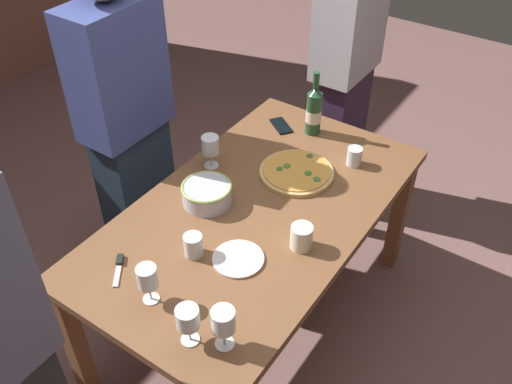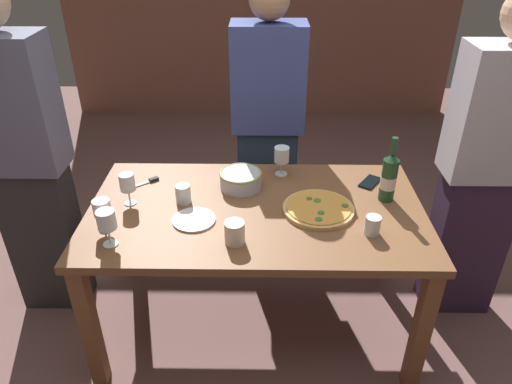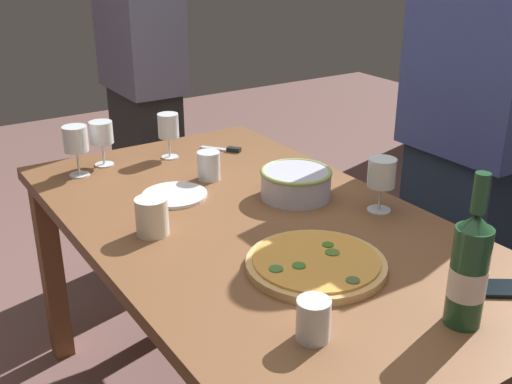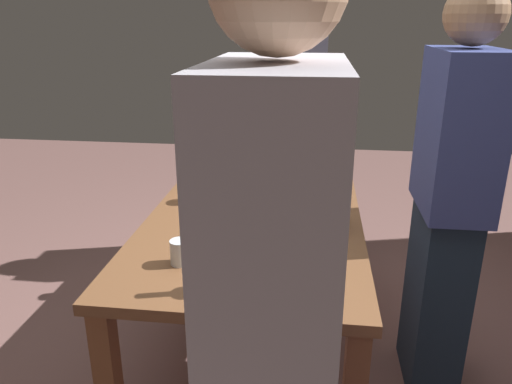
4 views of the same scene
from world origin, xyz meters
name	(u,v)px [view 4 (image 4 of 4)]	position (x,y,z in m)	size (l,w,h in m)	color
ground_plane	(256,353)	(0.00, 0.00, 0.00)	(8.00, 8.00, 0.00)	#7C5752
dining_table	(256,230)	(0.00, 0.00, 0.66)	(1.60, 0.90, 0.75)	brown
pizza	(241,237)	(0.29, -0.02, 0.76)	(0.34, 0.34, 0.03)	tan
serving_bowl	(302,196)	(-0.08, 0.20, 0.80)	(0.22, 0.22, 0.09)	silver
wine_bottle	(260,252)	(0.64, 0.09, 0.88)	(0.08, 0.08, 0.33)	#204829
wine_glass_near_pizza	(276,151)	(-0.61, 0.03, 0.86)	(0.07, 0.07, 0.16)	white
wine_glass_by_bottle	(217,148)	(-0.61, -0.29, 0.87)	(0.08, 0.08, 0.17)	white
wine_glass_far_left	(237,147)	(-0.66, -0.19, 0.86)	(0.08, 0.08, 0.15)	white
wine_glass_far_right	(336,202)	(0.13, 0.34, 0.86)	(0.08, 0.08, 0.16)	white
cup_amber	(200,191)	(-0.09, -0.27, 0.80)	(0.09, 0.09, 0.10)	white
cup_ceramic	(180,252)	(0.51, -0.20, 0.79)	(0.07, 0.07, 0.09)	white
cup_spare	(274,177)	(-0.35, 0.05, 0.80)	(0.07, 0.07, 0.09)	white
side_plate	(241,188)	(-0.28, -0.11, 0.76)	(0.20, 0.20, 0.01)	white
cell_phone	(310,282)	(0.59, 0.25, 0.76)	(0.07, 0.14, 0.01)	black
pizza_knife	(312,173)	(-0.56, 0.24, 0.76)	(0.14, 0.11, 0.02)	silver
person_host	(449,203)	(0.06, 0.79, 0.85)	(0.43, 0.24, 1.67)	#1D2C3E
person_guest_left	(273,361)	(1.13, 0.17, 0.87)	(0.43, 0.24, 1.72)	#332039
person_guest_right	(305,124)	(-1.15, 0.18, 0.90)	(0.41, 0.24, 1.76)	#2A2A2A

